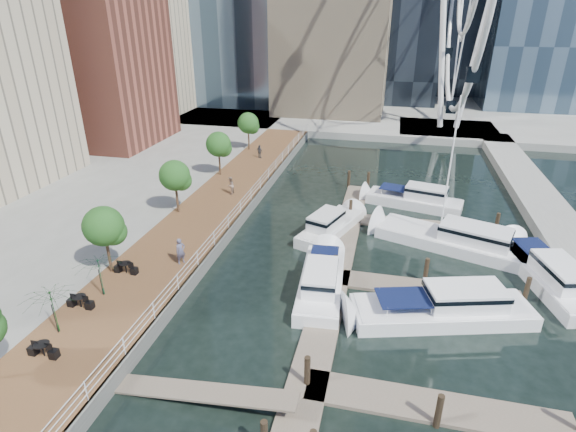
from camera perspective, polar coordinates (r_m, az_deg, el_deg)
The scene contains 17 objects.
ground at distance 25.43m, azimuth -3.62°, elevation -16.54°, with size 520.00×520.00×0.00m, color black.
boardwalk at distance 39.89m, azimuth -9.94°, elevation 0.14°, with size 6.00×60.00×1.00m, color brown.
seawall at distance 38.87m, azimuth -5.86°, elevation -0.27°, with size 0.25×60.00×1.00m, color #595954.
land_far at distance 121.53m, azimuth 10.72°, elevation 16.36°, with size 200.00×114.00×1.00m, color gray.
breakwater at distance 43.91m, azimuth 30.81°, elevation -0.81°, with size 4.00×60.00×1.00m, color gray.
pier at distance 72.60m, azimuth 19.57°, elevation 10.16°, with size 14.00×12.00×1.00m, color gray.
railing at distance 38.49m, azimuth -6.06°, elevation 1.13°, with size 0.10×60.00×1.05m, color white, non-canonical shape.
floating_docks at distance 32.65m, azimuth 15.16°, elevation -6.20°, with size 16.00×34.00×2.60m.
midrise_condos at distance 60.02m, azimuth -29.58°, elevation 18.38°, with size 19.00×67.00×28.00m.
street_trees at distance 38.66m, azimuth -14.21°, elevation 5.00°, with size 2.60×42.60×4.60m.
cafe_tables at distance 27.64m, azimuth -26.66°, elevation -12.15°, with size 2.50×13.70×0.74m.
yacht_foreground at distance 28.96m, azimuth 18.78°, elevation -12.19°, with size 3.10×11.56×2.15m, color white, non-canonical shape.
pedestrian_near at distance 31.33m, azimuth -13.48°, elevation -4.36°, with size 0.67×0.44×1.84m, color #53526D.
pedestrian_mid at distance 42.61m, azimuth -7.32°, elevation 3.86°, with size 0.82×0.64×1.68m, color gray.
pedestrian_far at distance 53.39m, azimuth -3.62°, elevation 8.18°, with size 0.91×0.38×1.56m, color #333740.
moored_yachts at distance 35.52m, azimuth 18.84°, elevation -4.98°, with size 20.50×36.01×11.50m.
cafe_seating at distance 26.20m, azimuth -28.95°, elevation -12.37°, with size 3.89×15.37×2.67m.
Camera 1 is at (5.87, -18.31, 16.64)m, focal length 28.00 mm.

